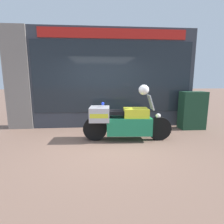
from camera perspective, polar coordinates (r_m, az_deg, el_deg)
The scene contains 6 objects.
ground_plane at distance 4.61m, azimuth -2.28°, elevation -10.78°, with size 60.00×60.00×0.00m, color #7A5B4C.
shop_building at distance 6.30m, azimuth -6.78°, elevation 10.72°, with size 6.50×0.55×3.41m.
window_display at distance 6.46m, azimuth -0.05°, elevation -0.27°, with size 5.23×0.30×1.98m.
paramedic_motorcycle at distance 4.85m, azimuth 3.52°, elevation -3.02°, with size 2.45×0.70×1.27m.
utility_cabinet at distance 6.59m, azimuth 24.74°, elevation 0.48°, with size 0.82×0.47×1.28m, color #193D28.
white_helmet at distance 4.80m, azimuth 10.34°, elevation 7.15°, with size 0.28×0.28×0.28m, color white.
Camera 1 is at (-0.16, -4.30, 1.66)m, focal length 28.00 mm.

